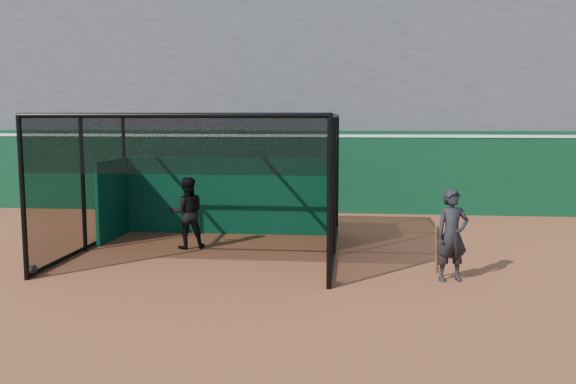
# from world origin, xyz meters

# --- Properties ---
(ground) EXTENTS (120.00, 120.00, 0.00)m
(ground) POSITION_xyz_m (0.00, 0.00, 0.00)
(ground) COLOR brown
(ground) RESTS_ON ground
(outfield_wall) EXTENTS (50.00, 0.50, 2.50)m
(outfield_wall) POSITION_xyz_m (0.00, 8.50, 1.29)
(outfield_wall) COLOR #09351B
(outfield_wall) RESTS_ON ground
(grandstand) EXTENTS (50.00, 7.85, 8.95)m
(grandstand) POSITION_xyz_m (0.00, 12.27, 4.48)
(grandstand) COLOR #4C4C4F
(grandstand) RESTS_ON ground
(batting_cage) EXTENTS (5.49, 4.94, 2.92)m
(batting_cage) POSITION_xyz_m (-0.65, 2.44, 1.46)
(batting_cage) COLOR black
(batting_cage) RESTS_ON ground
(batter) EXTENTS (0.93, 0.84, 1.58)m
(batter) POSITION_xyz_m (-1.20, 2.93, 0.79)
(batter) COLOR black
(batter) RESTS_ON ground
(on_deck_player) EXTENTS (0.69, 0.55, 1.64)m
(on_deck_player) POSITION_xyz_m (4.19, 0.74, 0.82)
(on_deck_player) COLOR black
(on_deck_player) RESTS_ON ground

